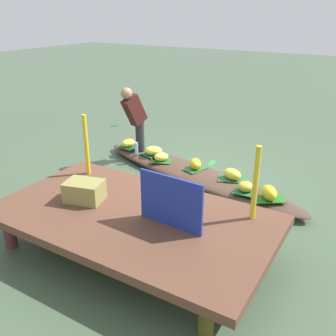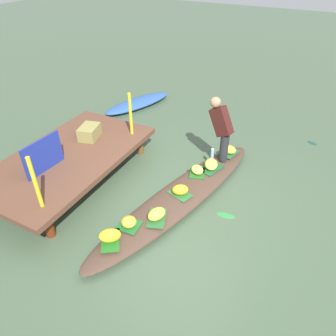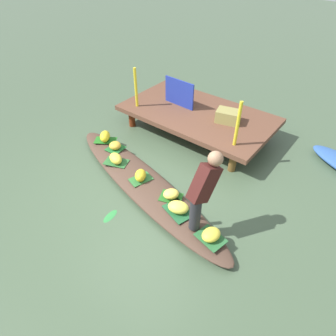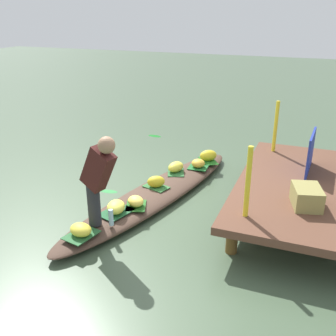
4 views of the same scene
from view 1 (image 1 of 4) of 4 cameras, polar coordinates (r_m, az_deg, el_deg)
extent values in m
plane|color=#43583F|center=(6.29, 3.74, -1.68)|extent=(40.00, 40.00, 0.00)
cube|color=brown|center=(4.35, -5.34, -7.45)|extent=(3.20, 1.80, 0.10)
cylinder|color=#65250F|center=(4.55, 13.77, -10.12)|extent=(0.14, 0.14, 0.38)
cylinder|color=brown|center=(5.68, -11.48, -2.86)|extent=(0.14, 0.14, 0.38)
cylinder|color=#51471A|center=(3.48, 5.81, -21.67)|extent=(0.14, 0.14, 0.38)
cylinder|color=brown|center=(4.86, -22.90, -9.09)|extent=(0.14, 0.14, 0.38)
ellipsoid|color=#4B3529|center=(6.25, 3.76, -0.91)|extent=(4.17, 1.65, 0.19)
cube|color=#29612E|center=(5.91, 9.68, -1.66)|extent=(0.49, 0.40, 0.01)
ellipsoid|color=yellow|center=(5.87, 9.73, -0.92)|extent=(0.36, 0.30, 0.17)
cube|color=#1E5730|center=(6.79, -2.19, 2.01)|extent=(0.52, 0.42, 0.01)
ellipsoid|color=#EDE550|center=(6.76, -2.20, 2.63)|extent=(0.38, 0.33, 0.16)
cube|color=#1F652A|center=(5.57, 11.63, -3.43)|extent=(0.32, 0.34, 0.01)
ellipsoid|color=gold|center=(5.53, 11.69, -2.77)|extent=(0.31, 0.32, 0.14)
cube|color=#296233|center=(7.23, -6.02, 3.25)|extent=(0.45, 0.37, 0.01)
ellipsoid|color=yellow|center=(7.21, -6.05, 3.79)|extent=(0.29, 0.33, 0.15)
cube|color=#2C6830|center=(6.21, 4.15, -0.11)|extent=(0.34, 0.43, 0.01)
ellipsoid|color=gold|center=(6.18, 4.18, 0.63)|extent=(0.30, 0.33, 0.18)
cube|color=#21681E|center=(5.41, 14.98, -4.56)|extent=(0.50, 0.45, 0.01)
ellipsoid|color=yellow|center=(5.37, 15.09, -3.64)|extent=(0.34, 0.36, 0.20)
cube|color=#236120|center=(6.53, -1.03, 1.14)|extent=(0.42, 0.37, 0.01)
ellipsoid|color=#F9DA54|center=(6.50, -1.03, 1.71)|extent=(0.32, 0.33, 0.14)
cylinder|color=#28282D|center=(6.97, -4.28, 4.88)|extent=(0.16, 0.16, 0.55)
cube|color=#401916|center=(6.75, -5.14, 8.75)|extent=(0.29, 0.51, 0.59)
sphere|color=#9E7556|center=(6.58, -6.31, 11.21)|extent=(0.20, 0.20, 0.20)
cylinder|color=#A7CADF|center=(6.84, -4.82, 3.02)|extent=(0.06, 0.06, 0.21)
cube|color=navy|center=(3.94, 0.40, -5.14)|extent=(0.76, 0.07, 0.58)
cylinder|color=yellow|center=(4.13, 13.13, -2.31)|extent=(0.06, 0.06, 0.85)
cylinder|color=yellow|center=(5.28, -12.30, 3.45)|extent=(0.06, 0.06, 0.85)
cube|color=olive|center=(4.64, -12.57, -3.44)|extent=(0.51, 0.42, 0.25)
ellipsoid|color=#2F853E|center=(6.97, 6.62, 0.81)|extent=(0.16, 0.31, 0.01)
ellipsoid|color=#1B473A|center=(9.24, -8.18, 6.35)|extent=(0.21, 0.26, 0.01)
camera|label=2|loc=(6.97, 45.19, 25.29)|focal=34.01mm
camera|label=3|loc=(9.37, -3.45, 28.38)|focal=31.09mm
camera|label=4|loc=(8.09, -40.15, 18.69)|focal=42.08mm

